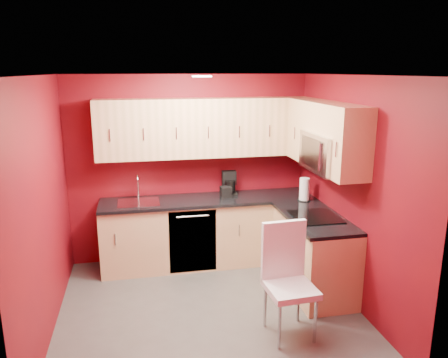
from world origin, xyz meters
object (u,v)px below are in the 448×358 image
object	(u,v)px
microwave	(328,152)
dining_chair	(291,283)
napkin_holder	(226,192)
paper_towel	(304,189)
sink	(138,199)
coffee_maker	(230,183)

from	to	relation	value
microwave	dining_chair	size ratio (longest dim) A/B	0.68
napkin_holder	microwave	bearing A→B (deg)	-45.81
paper_towel	dining_chair	xyz separation A→B (m)	(-0.70, -1.46, -0.50)
sink	napkin_holder	bearing A→B (deg)	-0.85
coffee_maker	napkin_holder	xyz separation A→B (m)	(-0.08, -0.12, -0.08)
microwave	napkin_holder	bearing A→B (deg)	134.19
sink	paper_towel	world-z (taller)	sink
coffee_maker	paper_towel	world-z (taller)	coffee_maker
coffee_maker	paper_towel	distance (m)	0.99
coffee_maker	dining_chair	xyz separation A→B (m)	(0.19, -1.92, -0.51)
microwave	paper_towel	distance (m)	0.88
coffee_maker	napkin_holder	world-z (taller)	coffee_maker
microwave	coffee_maker	world-z (taller)	microwave
paper_towel	dining_chair	world-z (taller)	paper_towel
microwave	coffee_maker	xyz separation A→B (m)	(-0.88, 1.11, -0.59)
sink	dining_chair	world-z (taller)	sink
microwave	paper_towel	xyz separation A→B (m)	(0.00, 0.65, -0.60)
microwave	sink	distance (m)	2.43
microwave	dining_chair	distance (m)	1.54
sink	paper_towel	distance (m)	2.13
napkin_holder	coffee_maker	bearing A→B (deg)	56.25
coffee_maker	dining_chair	distance (m)	1.99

